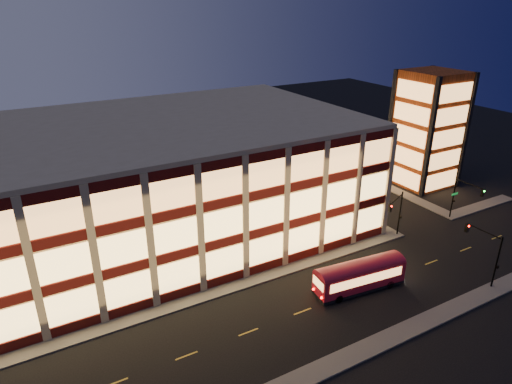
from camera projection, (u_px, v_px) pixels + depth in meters
ground at (237, 292)px, 47.12m from camera, size 200.00×200.00×0.00m
sidewalk_office_south at (207, 295)px, 46.52m from camera, size 54.00×2.00×0.15m
sidewalk_office_east at (318, 192)px, 71.15m from camera, size 2.00×30.00×0.15m
sidewalk_tower_south at (479, 207)px, 66.11m from camera, size 14.00×2.00×0.15m
sidewalk_tower_west at (371, 179)px, 76.16m from camera, size 2.00×30.00×0.15m
sidewalk_near at (312, 374)px, 36.70m from camera, size 100.00×2.00×0.15m
office_building at (153, 180)px, 56.46m from camera, size 50.45×30.45×14.50m
stair_tower at (427, 130)px, 71.35m from camera, size 8.60×8.60×18.00m
traffic_signal_far at (397, 209)px, 55.81m from camera, size 3.79×1.87×6.00m
traffic_signal_right at (464, 194)px, 60.27m from camera, size 1.20×4.37×6.00m
traffic_signal_near at (486, 247)px, 47.39m from camera, size 0.32×4.45×6.00m
trolley_bus at (360, 274)px, 46.79m from camera, size 9.99×3.50×3.31m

